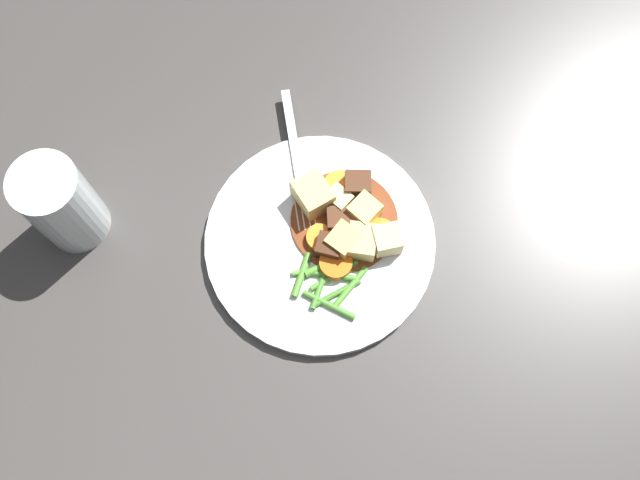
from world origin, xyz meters
TOP-DOWN VIEW (x-y plane):
  - ground_plane at (0.00, 0.00)m, footprint 3.00×3.00m
  - dinner_plate at (0.00, 0.00)m, footprint 0.25×0.25m
  - stew_sauce at (0.03, -0.01)m, footprint 0.12×0.12m
  - carrot_slice_0 at (0.03, -0.04)m, footprint 0.04×0.04m
  - carrot_slice_1 at (-0.02, -0.03)m, footprint 0.04×0.04m
  - carrot_slice_2 at (0.04, -0.06)m, footprint 0.03×0.03m
  - carrot_slice_3 at (0.00, 0.00)m, footprint 0.03×0.03m
  - carrot_slice_4 at (0.06, 0.01)m, footprint 0.05×0.05m
  - potato_chunk_0 at (0.01, -0.04)m, footprint 0.04×0.04m
  - potato_chunk_1 at (0.04, 0.03)m, footprint 0.05×0.05m
  - potato_chunk_2 at (0.01, -0.02)m, footprint 0.04×0.03m
  - potato_chunk_3 at (0.05, -0.03)m, footprint 0.04×0.04m
  - potato_chunk_4 at (0.03, -0.07)m, footprint 0.04×0.04m
  - potato_chunk_5 at (0.05, 0.00)m, footprint 0.03×0.03m
  - meat_chunk_0 at (0.03, -0.01)m, footprint 0.04×0.04m
  - meat_chunk_1 at (-0.01, -0.01)m, footprint 0.03×0.03m
  - meat_chunk_2 at (0.07, -0.01)m, footprint 0.04×0.04m
  - green_bean_0 at (-0.04, -0.05)m, footprint 0.06×0.02m
  - green_bean_1 at (-0.04, -0.00)m, footprint 0.05×0.01m
  - green_bean_2 at (-0.03, -0.03)m, footprint 0.02×0.06m
  - green_bean_3 at (-0.02, -0.02)m, footprint 0.06×0.05m
  - green_bean_4 at (-0.04, -0.02)m, footprint 0.06×0.01m
  - green_bean_5 at (-0.05, -0.04)m, footprint 0.05×0.04m
  - green_bean_6 at (-0.06, -0.04)m, footprint 0.01×0.06m
  - green_bean_7 at (-0.03, -0.02)m, footprint 0.04×0.05m
  - green_bean_8 at (-0.03, -0.03)m, footprint 0.05×0.04m
  - fork at (0.07, 0.06)m, footprint 0.15×0.11m
  - water_glass at (-0.10, 0.25)m, footprint 0.07×0.07m

SIDE VIEW (x-z plane):
  - ground_plane at x=0.00m, z-range 0.00..0.00m
  - dinner_plate at x=0.00m, z-range 0.00..0.01m
  - stew_sauce at x=0.03m, z-range 0.01..0.02m
  - fork at x=0.07m, z-range 0.01..0.02m
  - green_bean_8 at x=-0.03m, z-range 0.01..0.02m
  - green_bean_5 at x=-0.05m, z-range 0.01..0.02m
  - green_bean_7 at x=-0.03m, z-range 0.01..0.02m
  - green_bean_6 at x=-0.06m, z-range 0.01..0.02m
  - green_bean_4 at x=-0.04m, z-range 0.01..0.02m
  - green_bean_0 at x=-0.04m, z-range 0.01..0.02m
  - green_bean_2 at x=-0.03m, z-range 0.01..0.02m
  - green_bean_1 at x=-0.04m, z-range 0.01..0.02m
  - green_bean_3 at x=-0.02m, z-range 0.01..0.02m
  - carrot_slice_2 at x=0.04m, z-range 0.01..0.02m
  - carrot_slice_4 at x=0.06m, z-range 0.01..0.02m
  - carrot_slice_3 at x=0.00m, z-range 0.01..0.03m
  - carrot_slice_0 at x=0.03m, z-range 0.01..0.03m
  - carrot_slice_1 at x=-0.02m, z-range 0.01..0.03m
  - meat_chunk_0 at x=0.03m, z-range 0.01..0.04m
  - potato_chunk_5 at x=0.05m, z-range 0.01..0.04m
  - meat_chunk_1 at x=-0.01m, z-range 0.01..0.04m
  - meat_chunk_2 at x=0.07m, z-range 0.01..0.04m
  - potato_chunk_0 at x=0.01m, z-range 0.01..0.04m
  - potato_chunk_2 at x=0.01m, z-range 0.01..0.04m
  - potato_chunk_3 at x=0.05m, z-range 0.01..0.04m
  - potato_chunk_4 at x=0.03m, z-range 0.01..0.04m
  - potato_chunk_1 at x=0.04m, z-range 0.01..0.05m
  - water_glass at x=-0.10m, z-range 0.00..0.12m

